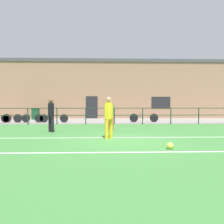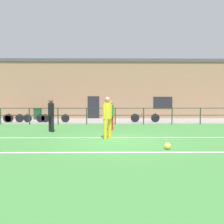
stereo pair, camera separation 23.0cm
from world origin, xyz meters
name	(u,v)px [view 2 (the right image)]	position (x,y,z in m)	size (l,w,h in m)	color
ground	(119,141)	(0.00, 0.00, -0.02)	(60.00, 44.00, 0.04)	#42843D
field_line_touchline	(118,138)	(0.00, 0.61, 0.00)	(36.00, 0.11, 0.00)	white
field_line_hash	(122,152)	(0.00, -2.01, 0.00)	(36.00, 0.11, 0.00)	white
pavement_strip	(114,121)	(0.00, 8.50, 0.01)	(48.00, 5.00, 0.02)	gray
perimeter_fence	(115,114)	(0.00, 6.00, 0.75)	(36.07, 0.07, 1.15)	#193823
clubhouse_facade	(114,89)	(0.00, 12.20, 2.82)	(28.00, 2.56, 5.62)	#A37A5B
player_goalkeeper	(51,113)	(-3.44, 2.38, 0.99)	(0.37, 0.37, 1.74)	black
player_striker	(107,115)	(-0.47, 0.33, 1.01)	(0.37, 0.38, 1.77)	gold
player_winger	(111,114)	(-0.32, 2.86, 0.93)	(0.32, 0.37, 1.64)	red
soccer_ball_match	(167,146)	(1.53, -1.61, 0.11)	(0.22, 0.22, 0.22)	#E5E04C
bicycle_parked_0	(55,118)	(-4.51, 7.20, 0.34)	(2.12, 0.04, 0.72)	black
bicycle_parked_1	(17,118)	(-7.38, 7.20, 0.34)	(2.16, 0.04, 0.71)	black
bicycle_parked_2	(30,118)	(-6.43, 7.20, 0.35)	(2.21, 0.04, 0.73)	black
bicycle_parked_4	(145,118)	(2.31, 7.20, 0.36)	(2.20, 0.04, 0.75)	black
trash_bin_0	(38,114)	(-6.82, 9.94, 0.51)	(0.59, 0.50, 0.97)	#194C28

